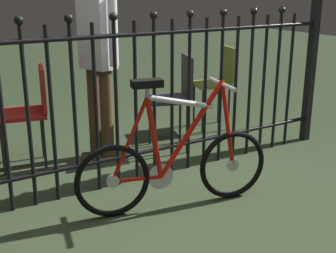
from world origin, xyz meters
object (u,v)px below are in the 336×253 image
chair_olive (218,78)px  person_visitor (98,51)px  chair_charcoal (176,92)px  bicycle (175,163)px  chair_red (30,106)px

chair_olive → person_visitor: person_visitor is taller
person_visitor → chair_charcoal: bearing=-10.1°
bicycle → chair_red: (-0.62, 1.28, 0.20)m
chair_red → person_visitor: bearing=-15.0°
chair_charcoal → bicycle: bearing=-122.9°
chair_red → person_visitor: 0.73m
bicycle → person_visitor: 1.30m
bicycle → chair_charcoal: (0.65, 1.01, 0.22)m
bicycle → chair_red: bearing=115.7°
chair_olive → person_visitor: size_ratio=0.54×
chair_olive → person_visitor: (-1.45, -0.21, 0.42)m
chair_olive → chair_red: size_ratio=1.02×
bicycle → chair_charcoal: size_ratio=1.54×
chair_charcoal → person_visitor: 0.83m
person_visitor → chair_olive: bearing=8.2°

